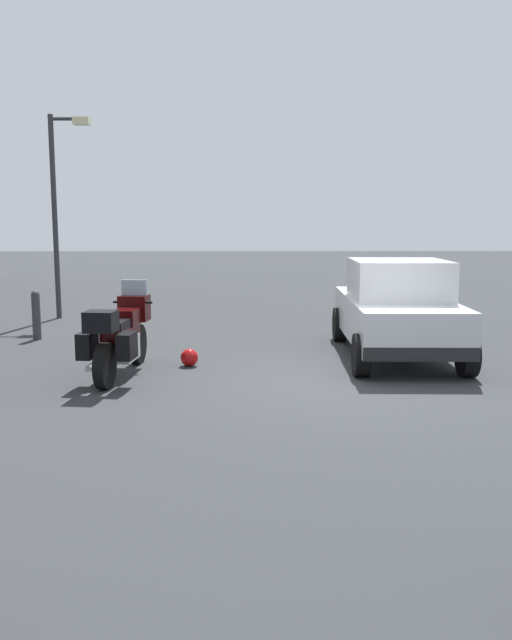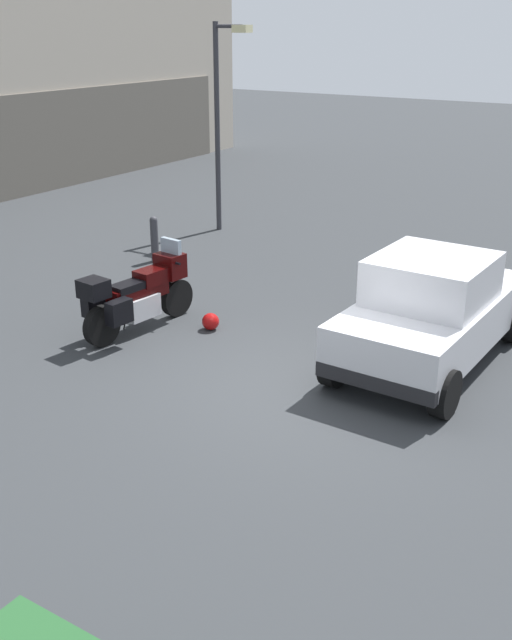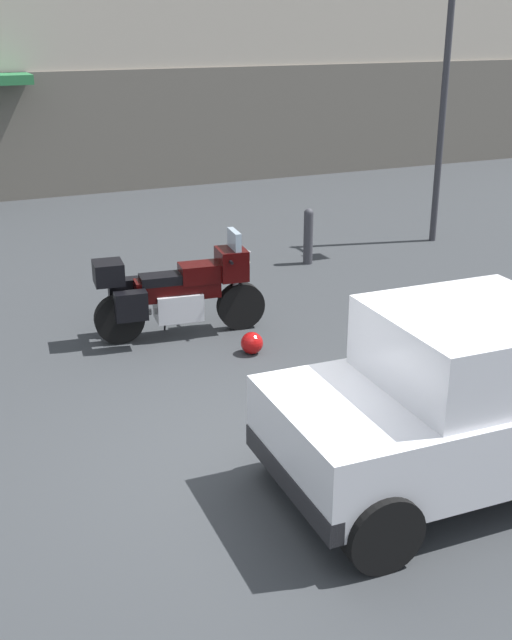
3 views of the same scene
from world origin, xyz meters
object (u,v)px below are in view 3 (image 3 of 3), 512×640
at_px(motorcycle, 177,291).
at_px(bollard_curbside, 308,235).
at_px(helmet, 252,343).
at_px(streetlamp_curbside, 450,84).
at_px(car_hatchback_near, 479,398).

xyz_separation_m(motorcycle, bollard_curbside, (3.06, 2.21, -0.12)).
relative_size(motorcycle, helmet, 8.08).
distance_m(helmet, streetlamp_curbside, 6.81).
bearing_deg(motorcycle, bollard_curbside, 42.15).
bearing_deg(streetlamp_curbside, helmet, -147.25).
relative_size(streetlamp_curbside, bollard_curbside, 4.87).
relative_size(helmet, car_hatchback_near, 0.07).
distance_m(motorcycle, bollard_curbside, 3.78).
height_order(motorcycle, helmet, motorcycle).
height_order(car_hatchback_near, streetlamp_curbside, streetlamp_curbside).
bearing_deg(motorcycle, helmet, -49.49).
distance_m(helmet, car_hatchback_near, 3.54).
xyz_separation_m(helmet, streetlamp_curbside, (5.25, 3.38, 2.70)).
distance_m(helmet, bollard_curbside, 3.99).
relative_size(motorcycle, car_hatchback_near, 0.58).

